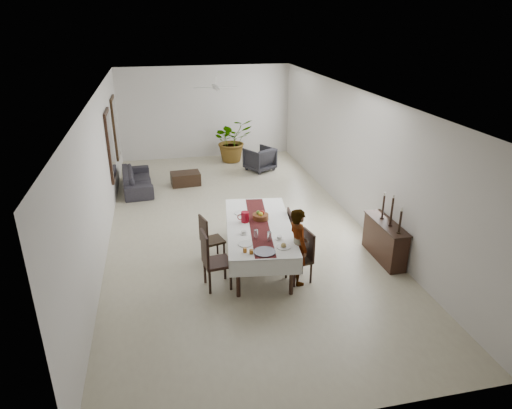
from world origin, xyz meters
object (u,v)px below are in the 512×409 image
at_px(woman, 298,246).
at_px(sofa, 137,180).
at_px(dining_table_top, 259,227).
at_px(red_pitcher, 245,217).
at_px(sideboard_body, 385,241).

xyz_separation_m(woman, sofa, (-3.12, 5.83, -0.47)).
height_order(dining_table_top, red_pitcher, red_pitcher).
bearing_deg(red_pitcher, woman, -54.67).
bearing_deg(sofa, dining_table_top, -156.30).
bearing_deg(woman, red_pitcher, 28.84).
distance_m(dining_table_top, red_pitcher, 0.36).
height_order(dining_table_top, woman, woman).
relative_size(red_pitcher, woman, 0.14).
xyz_separation_m(red_pitcher, sideboard_body, (2.86, -0.64, -0.55)).
relative_size(dining_table_top, red_pitcher, 12.00).
xyz_separation_m(red_pitcher, woman, (0.80, -1.13, -0.19)).
bearing_deg(dining_table_top, red_pitcher, 149.04).
bearing_deg(red_pitcher, sofa, 116.31).
height_order(dining_table_top, sideboard_body, dining_table_top).
xyz_separation_m(woman, sideboard_body, (2.07, 0.48, -0.37)).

